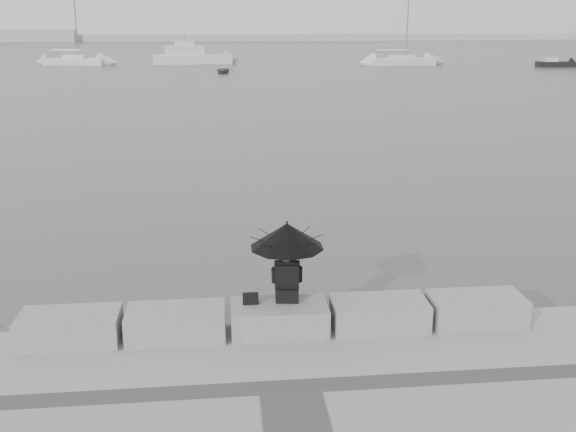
{
  "coord_description": "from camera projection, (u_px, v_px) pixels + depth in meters",
  "views": [
    {
      "loc": [
        -0.84,
        -10.11,
        5.55
      ],
      "look_at": [
        0.5,
        3.0,
        1.46
      ],
      "focal_mm": 40.0,
      "sensor_mm": 36.0,
      "label": 1
    }
  ],
  "objects": [
    {
      "name": "ground",
      "position": [
        277.0,
        346.0,
        11.33
      ],
      "size": [
        360.0,
        360.0,
        0.0
      ],
      "primitive_type": "plane",
      "color": "#45484A",
      "rests_on": "ground"
    },
    {
      "name": "bag",
      "position": [
        251.0,
        299.0,
        10.64
      ],
      "size": [
        0.26,
        0.15,
        0.17
      ],
      "primitive_type": "cube",
      "color": "black",
      "rests_on": "stone_block_centre"
    },
    {
      "name": "dinghy",
      "position": [
        223.0,
        70.0,
        66.81
      ],
      "size": [
        3.13,
        1.49,
        0.52
      ],
      "primitive_type": "imported",
      "rotation": [
        0.0,
        0.0,
        -0.07
      ],
      "color": "slate",
      "rests_on": "ground"
    },
    {
      "name": "stone_block_far_right",
      "position": [
        476.0,
        310.0,
        11.01
      ],
      "size": [
        1.6,
        0.8,
        0.5
      ],
      "primitive_type": "cube",
      "color": "slate",
      "rests_on": "promenade"
    },
    {
      "name": "sailboat_left",
      "position": [
        76.0,
        60.0,
        78.43
      ],
      "size": [
        7.95,
        4.18,
        12.9
      ],
      "rotation": [
        0.0,
        0.0,
        -0.25
      ],
      "color": "silver",
      "rests_on": "ground"
    },
    {
      "name": "motor_cruiser",
      "position": [
        193.0,
        56.0,
        80.04
      ],
      "size": [
        9.75,
        3.08,
        4.5
      ],
      "rotation": [
        0.0,
        0.0,
        0.03
      ],
      "color": "silver",
      "rests_on": "ground"
    },
    {
      "name": "stone_block_centre",
      "position": [
        279.0,
        319.0,
        10.68
      ],
      "size": [
        1.6,
        0.8,
        0.5
      ],
      "primitive_type": "cube",
      "color": "slate",
      "rests_on": "promenade"
    },
    {
      "name": "stone_block_right",
      "position": [
        379.0,
        314.0,
        10.84
      ],
      "size": [
        1.6,
        0.8,
        0.5
      ],
      "primitive_type": "cube",
      "color": "slate",
      "rests_on": "promenade"
    },
    {
      "name": "stone_block_left",
      "position": [
        176.0,
        323.0,
        10.52
      ],
      "size": [
        1.6,
        0.8,
        0.5
      ],
      "primitive_type": "cube",
      "color": "slate",
      "rests_on": "promenade"
    },
    {
      "name": "small_motorboat",
      "position": [
        556.0,
        64.0,
        75.3
      ],
      "size": [
        4.53,
        1.93,
        1.1
      ],
      "rotation": [
        0.0,
        0.0,
        -0.07
      ],
      "color": "black",
      "rests_on": "ground"
    },
    {
      "name": "distant_landmass",
      "position": [
        191.0,
        37.0,
        157.09
      ],
      "size": [
        180.0,
        8.0,
        2.8
      ],
      "color": "#AFB2B4",
      "rests_on": "ground"
    },
    {
      "name": "sailboat_right",
      "position": [
        402.0,
        61.0,
        77.74
      ],
      "size": [
        8.2,
        3.13,
        12.9
      ],
      "rotation": [
        0.0,
        0.0,
        0.09
      ],
      "color": "silver",
      "rests_on": "ground"
    },
    {
      "name": "stone_block_far_left",
      "position": [
        70.0,
        328.0,
        10.35
      ],
      "size": [
        1.6,
        0.8,
        0.5
      ],
      "primitive_type": "cube",
      "color": "slate",
      "rests_on": "promenade"
    },
    {
      "name": "seated_person",
      "position": [
        287.0,
        243.0,
        10.5
      ],
      "size": [
        1.24,
        1.24,
        1.39
      ],
      "rotation": [
        0.0,
        0.0,
        -0.13
      ],
      "color": "black",
      "rests_on": "stone_block_centre"
    }
  ]
}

